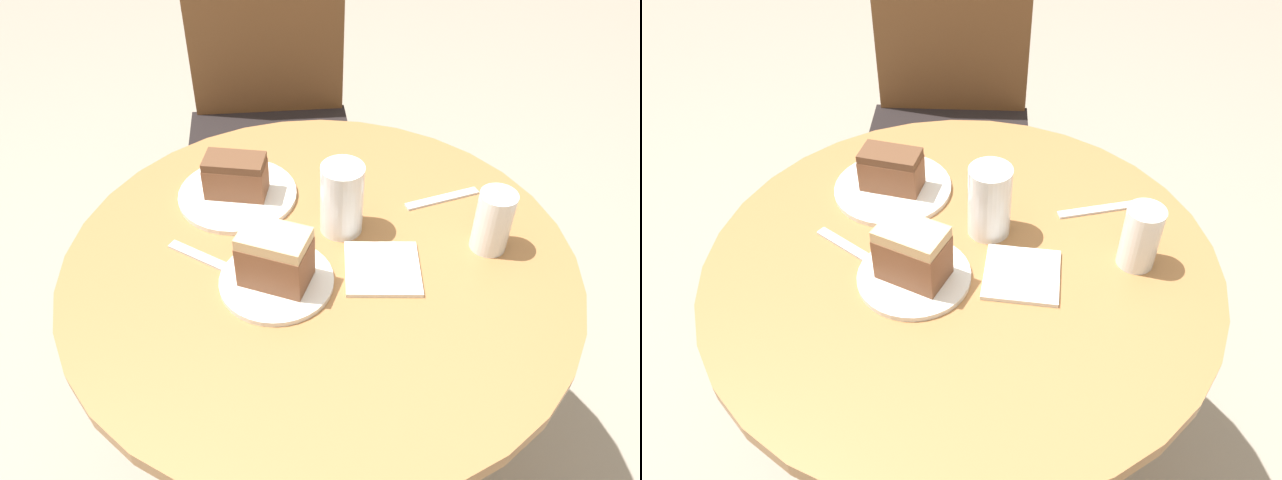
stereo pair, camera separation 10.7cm
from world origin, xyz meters
The scene contains 12 objects.
ground_plane centered at (0.00, 0.00, 0.00)m, with size 8.00×8.00×0.00m, color gray.
table centered at (0.00, 0.00, 0.52)m, with size 0.90×0.90×0.73m.
chair centered at (0.01, 0.83, 0.51)m, with size 0.52×0.46×0.98m.
plate_near centered at (-0.08, -0.05, 0.73)m, with size 0.19×0.19×0.01m.
plate_far centered at (-0.13, 0.20, 0.73)m, with size 0.23×0.23×0.01m.
cake_slice_near centered at (-0.08, -0.05, 0.79)m, with size 0.13×0.12×0.10m.
cake_slice_far centered at (-0.13, 0.20, 0.78)m, with size 0.13×0.10×0.08m.
glass_lemonade centered at (0.30, -0.03, 0.78)m, with size 0.06×0.06×0.12m.
glass_water centered at (0.05, 0.07, 0.79)m, with size 0.08×0.08×0.14m.
napkin_stack centered at (0.10, -0.05, 0.73)m, with size 0.15×0.15×0.01m.
fork centered at (-0.19, 0.02, 0.73)m, with size 0.15×0.14×0.00m.
spoon centered at (0.26, 0.11, 0.73)m, with size 0.15×0.04×0.00m.
Camera 1 is at (-0.15, -0.77, 1.49)m, focal length 35.00 mm.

